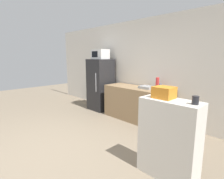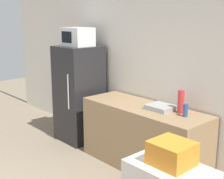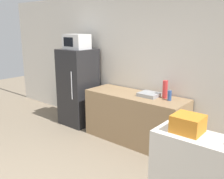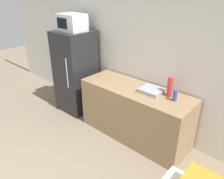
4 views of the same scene
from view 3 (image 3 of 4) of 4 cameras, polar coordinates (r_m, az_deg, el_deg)
wall_back at (r=4.55m, az=7.54°, el=5.32°), size 8.00×0.06×2.60m
refrigerator at (r=5.20m, az=-7.72°, el=0.56°), size 0.64×0.66×1.56m
microwave at (r=5.06m, az=-8.08°, el=10.78°), size 0.48×0.36×0.29m
counter at (r=4.44m, az=5.23°, el=-6.47°), size 1.81×0.65×0.86m
sink_basin at (r=4.21m, az=8.50°, el=-1.14°), size 0.33×0.29×0.06m
bottle_tall at (r=4.12m, az=12.03°, el=0.03°), size 0.08×0.08×0.29m
bottle_short at (r=4.02m, az=13.03°, el=-1.36°), size 0.06×0.06×0.16m
basket at (r=2.31m, az=16.96°, el=-7.48°), size 0.26×0.24×0.16m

